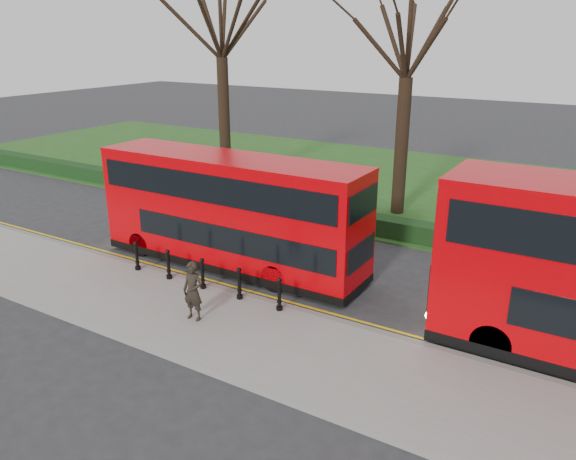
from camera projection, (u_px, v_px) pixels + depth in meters
The scene contains 12 objects.
ground at pixel (237, 280), 19.34m from camera, with size 120.00×120.00×0.00m, color #28282B.
pavement at pixel (179, 313), 16.89m from camera, with size 60.00×4.00×0.15m, color gray.
kerb at pixel (219, 289), 18.51m from camera, with size 60.00×0.25×0.16m, color slate.
grass_verge at pixel (395, 184), 31.43m from camera, with size 60.00×18.00×0.06m, color #214E1A.
hedge at pixel (328, 217), 24.69m from camera, with size 60.00×0.90×0.80m, color black.
yellow_line_outer at pixel (225, 287), 18.77m from camera, with size 60.00×0.10×0.01m, color yellow.
yellow_line_inner at pixel (229, 285), 18.93m from camera, with size 60.00×0.10×0.01m, color yellow.
tree_left at pixel (220, 12), 28.28m from camera, with size 7.95×7.95×12.42m.
tree_mid at pixel (409, 29), 23.69m from camera, with size 7.22×7.22×11.29m.
bollard_row at pixel (202, 274), 18.22m from camera, with size 6.05×0.15×1.00m.
bus_lead at pixel (230, 213), 19.87m from camera, with size 10.15×2.33×4.03m.
pedestrian at pixel (193, 291), 16.13m from camera, with size 0.65×0.43×1.78m, color black.
Camera 1 is at (10.62, -14.20, 8.09)m, focal length 35.00 mm.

